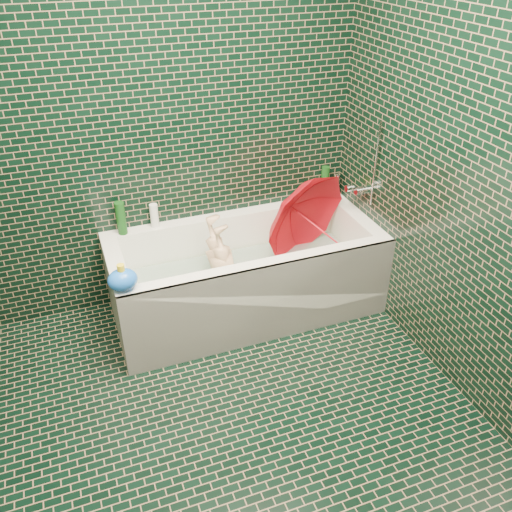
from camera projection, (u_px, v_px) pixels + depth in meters
name	position (u px, v px, depth m)	size (l,w,h in m)	color
floor	(231.00, 443.00, 2.71)	(2.80, 2.80, 0.00)	black
wall_back	(150.00, 116.00, 3.16)	(2.80, 2.80, 0.00)	black
wall_right	(498.00, 175.00, 2.44)	(2.80, 2.80, 0.00)	black
bathtub	(247.00, 283.00, 3.53)	(1.70, 0.75, 0.55)	white
bath_mat	(246.00, 288.00, 3.57)	(1.35, 0.47, 0.01)	green
water	(246.00, 270.00, 3.50)	(1.48, 0.53, 0.00)	silver
faucet	(364.00, 185.00, 3.48)	(0.18, 0.19, 0.55)	silver
child	(227.00, 275.00, 3.43)	(0.29, 0.19, 0.79)	#D3A884
umbrella	(317.00, 227.00, 3.48)	(0.63, 0.63, 0.56)	red
soap_bottle_a	(332.00, 198.00, 3.83)	(0.10, 0.10, 0.26)	white
soap_bottle_b	(326.00, 198.00, 3.83)	(0.09, 0.09, 0.20)	#4C1E71
soap_bottle_c	(328.00, 196.00, 3.85)	(0.15, 0.15, 0.19)	#124214
bottle_right_tall	(325.00, 182.00, 3.79)	(0.06, 0.06, 0.22)	#124214
bottle_right_pump	(336.00, 185.00, 3.81)	(0.05, 0.05, 0.17)	silver
bottle_left_tall	(121.00, 218.00, 3.34)	(0.06, 0.06, 0.21)	#124214
bottle_left_short	(154.00, 216.00, 3.43)	(0.05, 0.05, 0.16)	white
rubber_duck	(315.00, 193.00, 3.79)	(0.13, 0.11, 0.11)	yellow
bath_toy	(123.00, 279.00, 2.85)	(0.19, 0.17, 0.15)	blue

